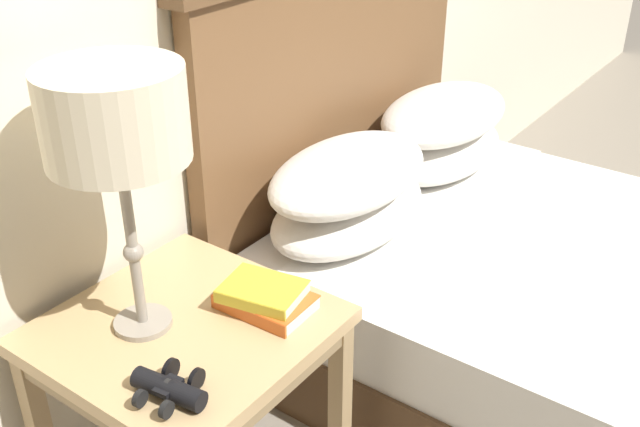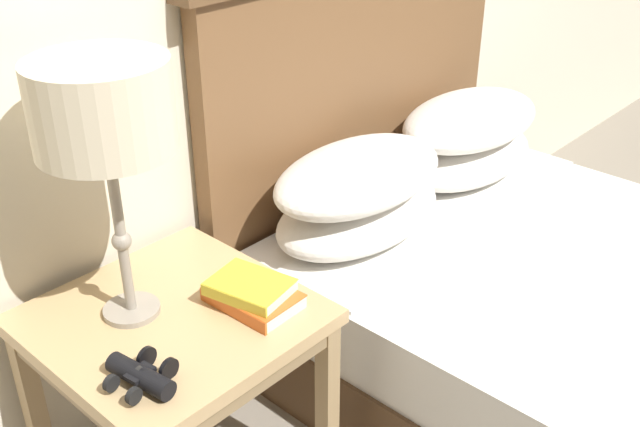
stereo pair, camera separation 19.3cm
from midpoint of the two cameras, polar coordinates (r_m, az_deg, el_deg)
The scene contains 6 objects.
nightstand at distance 1.79m, azimuth -13.18°, elevation -10.20°, with size 0.58×0.58×0.56m.
bed at distance 2.34m, azimuth 15.57°, elevation -6.16°, with size 1.41×1.95×1.21m.
table_lamp at distance 1.53m, azimuth -18.91°, elevation 6.62°, with size 0.29×0.29×0.60m.
book_on_nightstand at distance 1.75m, azimuth -7.35°, elevation -6.80°, with size 0.15×0.22×0.04m.
book_stacked_on_top at distance 1.73m, azimuth -7.62°, elevation -5.99°, with size 0.17×0.20×0.03m.
binoculars_pair at distance 1.55m, azimuth -15.03°, elevation -12.88°, with size 0.15×0.16×0.05m.
Camera 1 is at (-1.63, -0.29, 1.59)m, focal length 42.00 mm.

